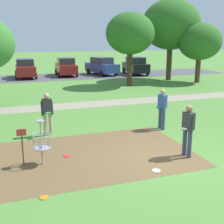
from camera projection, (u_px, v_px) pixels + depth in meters
The scene contains 19 objects.
ground_plane at pixel (169, 157), 9.37m from camera, with size 160.00×160.00×0.00m, color #518438.
dirt_tee_pad at pixel (96, 154), 9.61m from camera, with size 6.35×4.31×0.01m, color brown.
disc_golf_basket at pixel (39, 141), 8.65m from camera, with size 0.98×0.58×1.39m.
player_throwing at pixel (162, 107), 12.09m from camera, with size 0.43×0.49×1.71m.
player_waiting_left at pixel (47, 112), 11.25m from camera, with size 0.48×0.41×1.71m.
player_waiting_right at pixel (188, 128), 9.22m from camera, with size 0.43×0.49×1.71m.
frisbee_by_tee at pixel (44, 198), 6.97m from camera, with size 0.22×0.22×0.02m, color orange.
frisbee_mid_grass at pixel (192, 128), 12.43m from camera, with size 0.20×0.20×0.02m, color red.
frisbee_far_left at pixel (67, 156), 9.44m from camera, with size 0.22×0.22×0.02m, color red.
frisbee_scattered_a at pixel (156, 171), 8.40m from camera, with size 0.24×0.24×0.02m, color white.
tree_near_right at pixel (130, 34), 22.63m from camera, with size 3.82×3.82×5.75m.
tree_mid_left at pixel (171, 25), 25.79m from camera, with size 5.17×5.17×7.15m.
tree_mid_center at pixel (200, 42), 24.58m from camera, with size 3.66×3.66×5.05m.
parking_lot_strip at pixel (61, 77), 29.28m from camera, with size 36.00×6.00×0.01m, color #4C4C51.
parked_car_leftmost at pixel (25, 68), 28.25m from camera, with size 2.02×4.22×1.84m.
parked_car_center_left at pixel (66, 67), 29.87m from camera, with size 2.10×4.27×1.84m.
parked_car_center_right at pixel (102, 66), 30.63m from camera, with size 2.82×4.52×1.84m.
parked_car_rightmost at pixel (135, 66), 31.06m from camera, with size 2.24×4.34×1.84m.
gravel_path at pixel (97, 104), 17.07m from camera, with size 40.00×1.64×0.00m, color gray.
Camera 1 is at (-4.56, -7.66, 3.72)m, focal length 46.53 mm.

